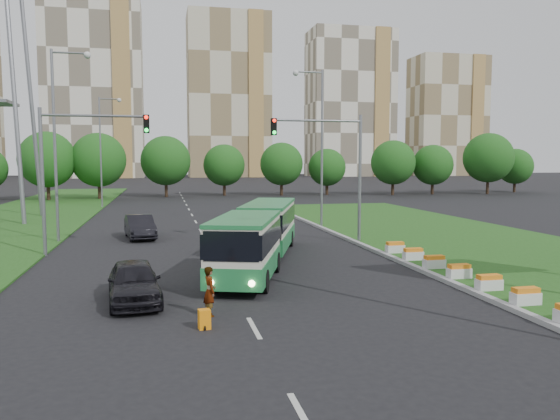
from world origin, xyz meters
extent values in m
plane|color=black|center=(0.00, 0.00, 0.00)|extent=(360.00, 360.00, 0.00)
cube|color=#1F4D16|center=(13.00, 8.00, 0.07)|extent=(14.00, 60.00, 0.15)
cube|color=gray|center=(6.05, 8.00, 0.09)|extent=(0.30, 60.00, 0.18)
cube|color=#1F4D16|center=(-18.00, 25.00, 0.05)|extent=(12.00, 110.00, 0.10)
cylinder|color=slate|center=(6.40, 10.00, 4.00)|extent=(0.20, 0.20, 8.00)
cylinder|color=slate|center=(3.65, 10.00, 7.60)|extent=(5.50, 0.14, 0.14)
cube|color=black|center=(0.90, 10.00, 7.20)|extent=(0.32, 0.32, 1.00)
cylinder|color=slate|center=(-12.00, 9.00, 4.00)|extent=(0.20, 0.20, 8.00)
cylinder|color=slate|center=(-9.25, 9.00, 7.60)|extent=(5.50, 0.14, 0.14)
cube|color=black|center=(-6.50, 9.00, 7.20)|extent=(0.32, 0.32, 1.00)
cube|color=silver|center=(-25.00, 150.00, 26.00)|extent=(28.00, 15.00, 52.00)
cube|color=beige|center=(15.00, 150.00, 25.00)|extent=(25.00, 15.00, 50.00)
cube|color=silver|center=(55.00, 150.00, 23.50)|extent=(27.00, 15.00, 47.00)
cube|color=beige|center=(90.00, 150.00, 20.00)|extent=(24.00, 14.00, 40.00)
cube|color=beige|center=(-1.17, 0.13, 1.58)|extent=(2.25, 6.22, 2.43)
cube|color=beige|center=(-1.17, 8.10, 1.58)|extent=(2.25, 7.57, 2.43)
cylinder|color=black|center=(-1.17, 3.78, 1.53)|extent=(2.25, 1.13, 2.25)
cube|color=#20703A|center=(-1.17, 0.13, 0.77)|extent=(2.33, 6.26, 0.86)
cube|color=#20703A|center=(-1.17, 8.10, 0.77)|extent=(2.33, 7.62, 0.86)
cube|color=black|center=(-1.17, 0.13, 1.98)|extent=(2.33, 6.26, 0.95)
cube|color=black|center=(-1.17, 8.10, 1.98)|extent=(2.33, 7.62, 0.95)
imported|color=black|center=(-6.78, -2.03, 0.77)|extent=(2.23, 4.67, 1.54)
imported|color=black|center=(-7.22, 14.88, 0.78)|extent=(2.37, 4.92, 1.56)
imported|color=gray|center=(-4.22, -4.37, 0.84)|extent=(0.51, 0.68, 1.67)
cube|color=orange|center=(-4.51, -5.77, 0.31)|extent=(0.36, 0.31, 0.61)
cylinder|color=black|center=(-4.51, -5.92, 0.07)|extent=(0.04, 0.14, 0.14)
camera|label=1|loc=(-5.70, -22.33, 5.20)|focal=35.00mm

